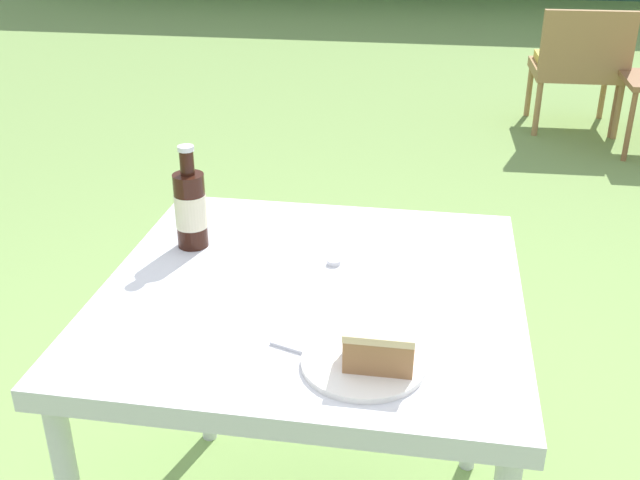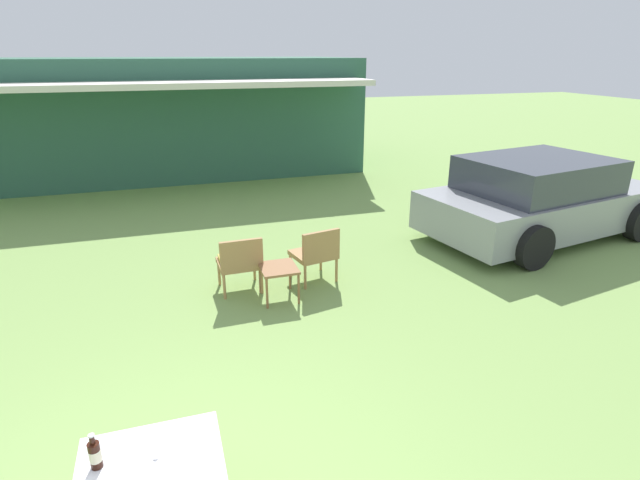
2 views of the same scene
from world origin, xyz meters
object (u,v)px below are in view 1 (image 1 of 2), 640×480
patio_table (312,318)px  cola_bottle_near (191,208)px  wicker_chair_cushioned (579,62)px  cake_on_plate (373,351)px

patio_table → cola_bottle_near: bearing=154.5°
cola_bottle_near → wicker_chair_cushioned: bearing=68.8°
wicker_chair_cushioned → cake_on_plate: cake_on_plate is taller
wicker_chair_cushioned → cake_on_plate: (-0.89, -3.75, 0.33)m
wicker_chair_cushioned → cola_bottle_near: (-1.31, -3.37, 0.38)m
patio_table → cake_on_plate: size_ratio=3.95×
patio_table → cola_bottle_near: size_ratio=3.59×
patio_table → wicker_chair_cushioned: bearing=73.6°
wicker_chair_cushioned → cake_on_plate: bearing=74.9°
cake_on_plate → patio_table: bearing=120.4°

